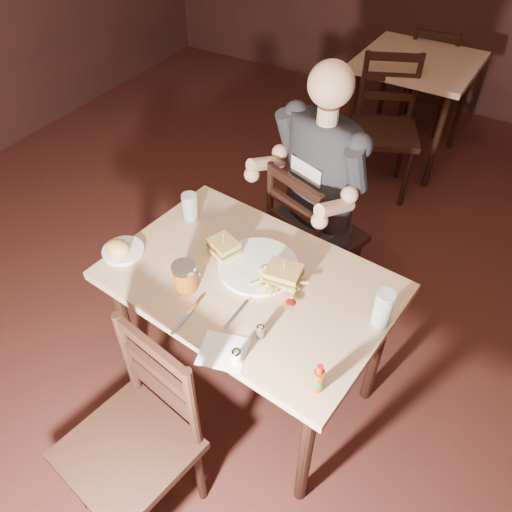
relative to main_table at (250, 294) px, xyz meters
The scene contains 24 objects.
room_shell 0.73m from the main_table, 25.56° to the right, with size 7.00×7.00×7.00m.
main_table is the anchor object (origin of this frame).
bg_table 2.44m from the main_table, 91.60° to the left, with size 0.82×0.82×0.77m.
chair_far 0.76m from the main_table, 91.87° to the left, with size 0.41×0.45×0.89m, color black, non-canonical shape.
chair_near 0.73m from the main_table, 98.23° to the right, with size 0.42×0.45×0.90m, color black, non-canonical shape.
bg_chair_far 3.01m from the main_table, 91.31° to the left, with size 0.39×0.43×0.85m, color black, non-canonical shape.
bg_chair_near 1.91m from the main_table, 92.07° to the left, with size 0.43×0.47×0.93m, color black, non-canonical shape.
diner 0.72m from the main_table, 93.32° to the left, with size 0.53×0.42×0.92m, color #27282B, non-canonical shape.
dinner_plate 0.12m from the main_table, 88.74° to the left, with size 0.31×0.31×0.02m, color white.
sandwich_left 0.23m from the main_table, 159.18° to the left, with size 0.11×0.09×0.10m, color tan, non-canonical shape.
sandwich_right 0.21m from the main_table, 19.30° to the left, with size 0.13×0.11×0.11m, color tan, non-canonical shape.
fries_pile 0.17m from the main_table, ahead, with size 0.24×0.17×0.04m, color #D9C365, non-canonical shape.
ketchup_dollop 0.24m from the main_table, 12.91° to the right, with size 0.04×0.04×0.01m, color maroon.
glass_left 0.48m from the main_table, 155.56° to the left, with size 0.07×0.07×0.13m, color silver.
glass_right 0.54m from the main_table, ahead, with size 0.07×0.07×0.15m, color silver.
hot_sauce 0.56m from the main_table, 35.28° to the right, with size 0.04×0.04×0.12m, color brown, non-canonical shape.
salt_shaker 0.41m from the main_table, 65.34° to the right, with size 0.03×0.03×0.06m, color white, non-canonical shape.
pepper_shaker 0.31m from the main_table, 51.34° to the right, with size 0.03×0.03×0.06m, color #38332D, non-canonical shape.
syrup_dispenser 0.29m from the main_table, 138.08° to the right, with size 0.09×0.09×0.12m, color brown, non-canonical shape.
napkin 0.37m from the main_table, 73.70° to the right, with size 0.16×0.15×0.00m, color white.
knife 0.30m from the main_table, 109.83° to the right, with size 0.01×0.21×0.00m, color silver.
fork 0.21m from the main_table, 73.41° to the right, with size 0.01×0.16×0.01m, color silver.
side_plate 0.55m from the main_table, 165.54° to the right, with size 0.17×0.17×0.01m, color white.
bread_roll 0.57m from the main_table, 163.31° to the right, with size 0.11×0.09×0.06m, color tan.
Camera 1 is at (0.59, -1.10, 2.18)m, focal length 35.00 mm.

